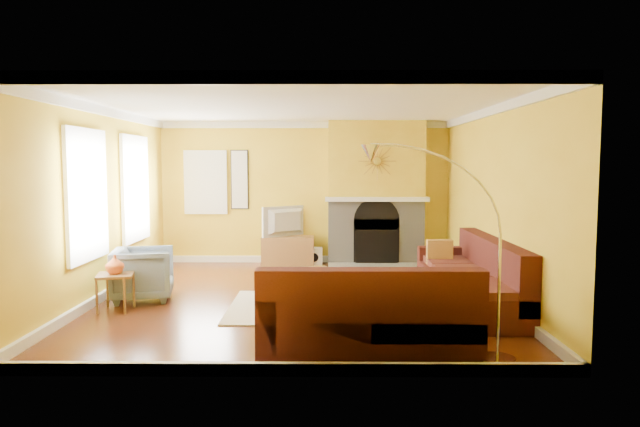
{
  "coord_description": "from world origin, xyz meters",
  "views": [
    {
      "loc": [
        0.37,
        -7.95,
        1.9
      ],
      "look_at": [
        0.31,
        0.4,
        1.17
      ],
      "focal_mm": 32.0,
      "sensor_mm": 36.0,
      "label": 1
    }
  ],
  "objects_px": {
    "side_table": "(116,292)",
    "arc_lamp": "(440,256)",
    "coffee_table": "(301,287)",
    "armchair": "(143,274)",
    "sectional_sofa": "(392,279)",
    "media_console": "(288,251)"
  },
  "relations": [
    {
      "from": "coffee_table",
      "to": "arc_lamp",
      "type": "bearing_deg",
      "value": -60.31
    },
    {
      "from": "coffee_table",
      "to": "media_console",
      "type": "distance_m",
      "value": 2.88
    },
    {
      "from": "coffee_table",
      "to": "armchair",
      "type": "xyz_separation_m",
      "value": [
        -2.21,
        0.07,
        0.17
      ]
    },
    {
      "from": "media_console",
      "to": "arc_lamp",
      "type": "relative_size",
      "value": 0.47
    },
    {
      "from": "sectional_sofa",
      "to": "side_table",
      "type": "xyz_separation_m",
      "value": [
        -3.57,
        0.15,
        -0.21
      ]
    },
    {
      "from": "sectional_sofa",
      "to": "side_table",
      "type": "relative_size",
      "value": 7.62
    },
    {
      "from": "side_table",
      "to": "arc_lamp",
      "type": "xyz_separation_m",
      "value": [
        3.79,
        -1.94,
        0.79
      ]
    },
    {
      "from": "coffee_table",
      "to": "armchair",
      "type": "relative_size",
      "value": 1.24
    },
    {
      "from": "side_table",
      "to": "coffee_table",
      "type": "bearing_deg",
      "value": 12.56
    },
    {
      "from": "armchair",
      "to": "side_table",
      "type": "height_order",
      "value": "armchair"
    },
    {
      "from": "armchair",
      "to": "side_table",
      "type": "xyz_separation_m",
      "value": [
        -0.17,
        -0.6,
        -0.13
      ]
    },
    {
      "from": "coffee_table",
      "to": "armchair",
      "type": "bearing_deg",
      "value": 178.29
    },
    {
      "from": "armchair",
      "to": "arc_lamp",
      "type": "height_order",
      "value": "arc_lamp"
    },
    {
      "from": "coffee_table",
      "to": "arc_lamp",
      "type": "height_order",
      "value": "arc_lamp"
    },
    {
      "from": "arc_lamp",
      "to": "coffee_table",
      "type": "bearing_deg",
      "value": 119.69
    },
    {
      "from": "arc_lamp",
      "to": "side_table",
      "type": "bearing_deg",
      "value": 152.98
    },
    {
      "from": "sectional_sofa",
      "to": "coffee_table",
      "type": "distance_m",
      "value": 1.38
    },
    {
      "from": "coffee_table",
      "to": "armchair",
      "type": "height_order",
      "value": "armchair"
    },
    {
      "from": "sectional_sofa",
      "to": "coffee_table",
      "type": "height_order",
      "value": "sectional_sofa"
    },
    {
      "from": "armchair",
      "to": "sectional_sofa",
      "type": "bearing_deg",
      "value": -113.94
    },
    {
      "from": "media_console",
      "to": "side_table",
      "type": "relative_size",
      "value": 2.01
    },
    {
      "from": "coffee_table",
      "to": "side_table",
      "type": "height_order",
      "value": "side_table"
    }
  ]
}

